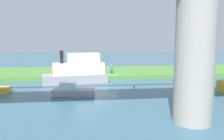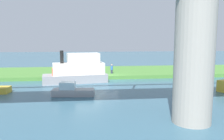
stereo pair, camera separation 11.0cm
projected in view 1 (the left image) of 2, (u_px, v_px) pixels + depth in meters
ground_plane at (109, 80)px, 31.08m from camera, size 160.00×160.00×0.00m
grassy_bank at (105, 72)px, 36.95m from camera, size 80.00×12.00×0.50m
bridge_pylon at (195, 48)px, 14.20m from camera, size 2.50×2.50×9.83m
person_on_bank at (111, 69)px, 33.40m from camera, size 0.36×0.36×1.39m
mooring_post at (100, 71)px, 32.39m from camera, size 0.20×0.20×1.09m
motorboat_red at (77, 71)px, 28.84m from camera, size 8.44×3.92×4.15m
pontoon_yellow at (72, 91)px, 21.98m from camera, size 4.20×1.82×1.36m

